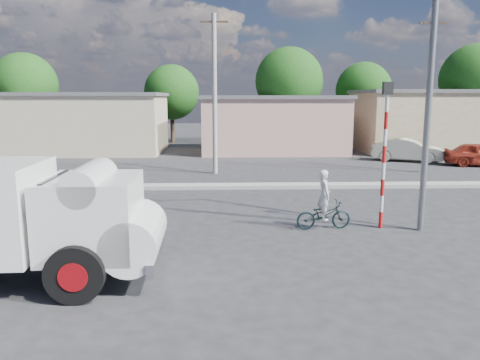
{
  "coord_description": "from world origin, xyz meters",
  "views": [
    {
      "loc": [
        -1.56,
        -12.11,
        3.92
      ],
      "look_at": [
        -1.04,
        2.66,
        1.3
      ],
      "focal_mm": 35.0,
      "sensor_mm": 36.0,
      "label": 1
    }
  ],
  "objects_px": {
    "truck": "(9,218)",
    "car_cream": "(408,150)",
    "bicycle": "(323,215)",
    "traffic_pole": "(385,143)",
    "cyclist": "(324,205)",
    "streetlight": "(426,60)"
  },
  "relations": [
    {
      "from": "bicycle",
      "to": "car_cream",
      "type": "xyz_separation_m",
      "value": [
        8.42,
        14.87,
        0.27
      ]
    },
    {
      "from": "truck",
      "to": "car_cream",
      "type": "bearing_deg",
      "value": 48.03
    },
    {
      "from": "bicycle",
      "to": "cyclist",
      "type": "relative_size",
      "value": 1.1
    },
    {
      "from": "truck",
      "to": "bicycle",
      "type": "relative_size",
      "value": 3.82
    },
    {
      "from": "bicycle",
      "to": "cyclist",
      "type": "height_order",
      "value": "cyclist"
    },
    {
      "from": "truck",
      "to": "bicycle",
      "type": "bearing_deg",
      "value": 25.66
    },
    {
      "from": "truck",
      "to": "car_cream",
      "type": "height_order",
      "value": "truck"
    },
    {
      "from": "truck",
      "to": "bicycle",
      "type": "xyz_separation_m",
      "value": [
        7.5,
        3.87,
        -1.0
      ]
    },
    {
      "from": "traffic_pole",
      "to": "car_cream",
      "type": "bearing_deg",
      "value": 65.82
    },
    {
      "from": "car_cream",
      "to": "traffic_pole",
      "type": "xyz_separation_m",
      "value": [
        -6.64,
        -14.8,
        1.89
      ]
    },
    {
      "from": "bicycle",
      "to": "cyclist",
      "type": "xyz_separation_m",
      "value": [
        -0.0,
        0.0,
        0.32
      ]
    },
    {
      "from": "truck",
      "to": "traffic_pole",
      "type": "distance_m",
      "value": 10.14
    },
    {
      "from": "bicycle",
      "to": "car_cream",
      "type": "height_order",
      "value": "car_cream"
    },
    {
      "from": "car_cream",
      "to": "truck",
      "type": "bearing_deg",
      "value": 163.4
    },
    {
      "from": "cyclist",
      "to": "streetlight",
      "type": "distance_m",
      "value": 5.01
    },
    {
      "from": "truck",
      "to": "car_cream",
      "type": "relative_size",
      "value": 1.49
    },
    {
      "from": "car_cream",
      "to": "streetlight",
      "type": "relative_size",
      "value": 0.47
    },
    {
      "from": "bicycle",
      "to": "traffic_pole",
      "type": "relative_size",
      "value": 0.38
    },
    {
      "from": "car_cream",
      "to": "streetlight",
      "type": "distance_m",
      "value": 16.69
    },
    {
      "from": "truck",
      "to": "car_cream",
      "type": "distance_m",
      "value": 24.6
    },
    {
      "from": "bicycle",
      "to": "streetlight",
      "type": "distance_m",
      "value": 5.28
    },
    {
      "from": "bicycle",
      "to": "cyclist",
      "type": "bearing_deg",
      "value": 83.55
    }
  ]
}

